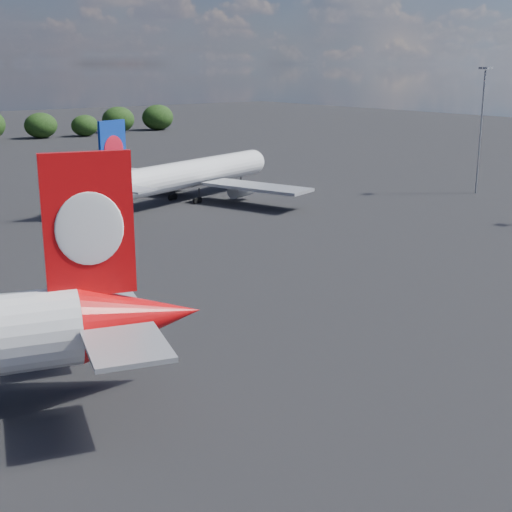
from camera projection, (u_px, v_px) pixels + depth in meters
china_southern_airliner at (187, 175)px, 111.84m from camera, size 40.86×39.20×13.60m
floodlight_mast_near at (482, 112)px, 116.32m from camera, size 1.60×1.60×20.55m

